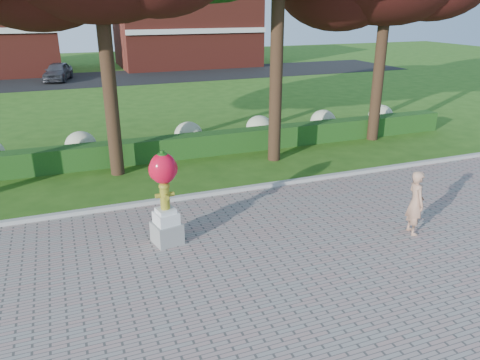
{
  "coord_description": "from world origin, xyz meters",
  "views": [
    {
      "loc": [
        -3.51,
        -9.14,
        5.3
      ],
      "look_at": [
        0.43,
        1.0,
        1.2
      ],
      "focal_mm": 35.0,
      "sensor_mm": 36.0,
      "label": 1
    }
  ],
  "objects": [
    {
      "name": "street",
      "position": [
        0.0,
        28.0,
        0.01
      ],
      "size": [
        50.0,
        8.0,
        0.02
      ],
      "primitive_type": "cube",
      "color": "black",
      "rests_on": "ground"
    },
    {
      "name": "hydrangea_row",
      "position": [
        0.57,
        8.0,
        0.55
      ],
      "size": [
        20.1,
        1.1,
        0.99
      ],
      "color": "beige",
      "rests_on": "ground"
    },
    {
      "name": "hydrant_sculpture",
      "position": [
        -1.56,
        0.61,
        1.23
      ],
      "size": [
        0.72,
        0.72,
        2.26
      ],
      "rotation": [
        0.0,
        0.0,
        0.2
      ],
      "color": "gray",
      "rests_on": "walkway"
    },
    {
      "name": "parked_car",
      "position": [
        -3.35,
        28.11,
        0.68
      ],
      "size": [
        2.46,
        4.11,
        1.31
      ],
      "primitive_type": "imported",
      "rotation": [
        0.0,
        0.0,
        -0.25
      ],
      "color": "#414248",
      "rests_on": "street"
    },
    {
      "name": "lawn_hedge",
      "position": [
        0.0,
        7.0,
        0.4
      ],
      "size": [
        24.0,
        0.7,
        0.8
      ],
      "primitive_type": "cube",
      "color": "#134416",
      "rests_on": "ground"
    },
    {
      "name": "ground",
      "position": [
        0.0,
        0.0,
        0.0
      ],
      "size": [
        100.0,
        100.0,
        0.0
      ],
      "primitive_type": "plane",
      "color": "#2A5515",
      "rests_on": "ground"
    },
    {
      "name": "curb",
      "position": [
        0.0,
        3.0,
        0.07
      ],
      "size": [
        40.0,
        0.18,
        0.15
      ],
      "primitive_type": "cube",
      "color": "#ADADA5",
      "rests_on": "ground"
    },
    {
      "name": "woman",
      "position": [
        4.14,
        -1.07,
        0.84
      ],
      "size": [
        0.52,
        0.66,
        1.6
      ],
      "primitive_type": "imported",
      "rotation": [
        0.0,
        0.0,
        1.31
      ],
      "color": "tan",
      "rests_on": "walkway"
    },
    {
      "name": "walkway",
      "position": [
        0.0,
        -4.0,
        0.02
      ],
      "size": [
        40.0,
        14.0,
        0.04
      ],
      "primitive_type": "cube",
      "color": "gray",
      "rests_on": "ground"
    },
    {
      "name": "building_right",
      "position": [
        8.0,
        34.0,
        3.2
      ],
      "size": [
        12.0,
        8.0,
        6.4
      ],
      "primitive_type": "cube",
      "color": "maroon",
      "rests_on": "ground"
    }
  ]
}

